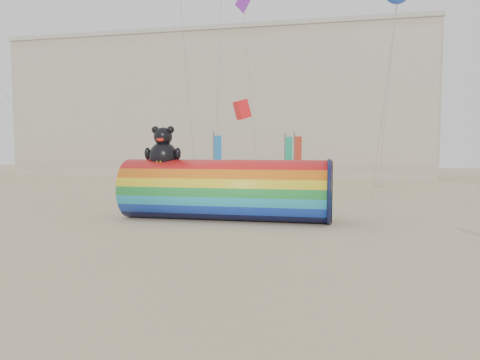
# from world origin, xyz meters

# --- Properties ---
(ground) EXTENTS (160.00, 160.00, 0.00)m
(ground) POSITION_xyz_m (0.00, 0.00, 0.00)
(ground) COLOR #CCB58C
(ground) RESTS_ON ground
(hotel_building) EXTENTS (60.40, 15.40, 20.60)m
(hotel_building) POSITION_xyz_m (-12.00, 45.95, 10.31)
(hotel_building) COLOR #B7AD99
(hotel_building) RESTS_ON ground
(windsock_assembly) EXTENTS (11.32, 3.45, 5.22)m
(windsock_assembly) POSITION_xyz_m (-0.91, 4.38, 1.73)
(windsock_assembly) COLOR red
(windsock_assembly) RESTS_ON ground
(festival_banners) EXTENTS (6.42, 4.07, 5.20)m
(festival_banners) POSITION_xyz_m (-0.08, 15.48, 2.64)
(festival_banners) COLOR #59595E
(festival_banners) RESTS_ON ground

